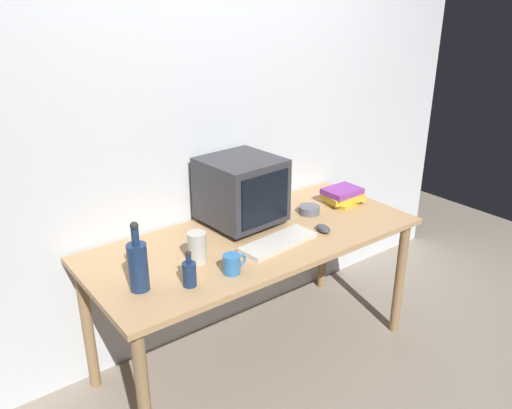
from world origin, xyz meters
The scene contains 12 objects.
ground_plane centered at (0.00, 0.00, 0.00)m, with size 6.00×6.00×0.00m, color gray.
back_wall centered at (0.00, 0.44, 1.25)m, with size 4.00×0.08×2.50m, color silver.
desk centered at (0.00, 0.00, 0.67)m, with size 1.77×0.77×0.76m.
crt_monitor centered at (0.04, 0.18, 0.95)m, with size 0.41×0.41×0.37m.
keyboard centered at (0.03, -0.14, 0.77)m, with size 0.42×0.15×0.02m, color beige.
computer_mouse centered at (0.32, -0.17, 0.77)m, with size 0.06×0.10×0.04m, color #3F3F47.
bottle_tall centered at (-0.70, -0.11, 0.87)m, with size 0.09×0.09×0.32m.
bottle_short centered at (-0.52, -0.21, 0.82)m, with size 0.06×0.06×0.17m.
book_stack centered at (0.69, 0.05, 0.81)m, with size 0.24×0.20×0.10m.
mug centered at (-0.31, -0.23, 0.80)m, with size 0.12×0.08×0.09m.
cd_spindle centered at (0.43, 0.06, 0.78)m, with size 0.12×0.12×0.04m, color #595B66.
metal_canister centered at (-0.38, -0.05, 0.83)m, with size 0.09×0.09×0.15m, color #B7B2A8.
Camera 1 is at (-1.45, -1.92, 1.92)m, focal length 35.97 mm.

